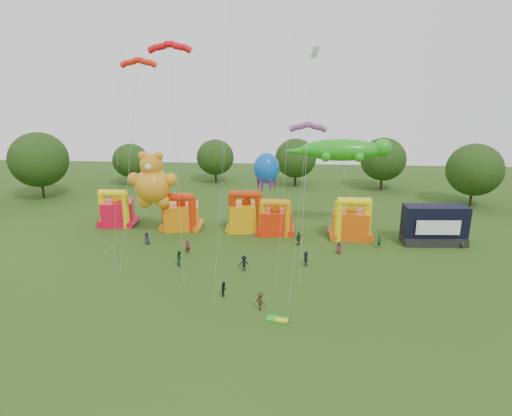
# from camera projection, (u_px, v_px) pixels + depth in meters

# --- Properties ---
(ground) EXTENTS (160.00, 160.00, 0.00)m
(ground) POSITION_uv_depth(u_px,v_px,m) (208.00, 340.00, 39.37)
(ground) COLOR #284814
(ground) RESTS_ON ground
(tree_ring) EXTENTS (125.83, 127.95, 12.07)m
(tree_ring) POSITION_uv_depth(u_px,v_px,m) (192.00, 270.00, 38.26)
(tree_ring) COLOR #352314
(tree_ring) RESTS_ON ground
(bouncy_castle_0) EXTENTS (5.28, 4.60, 5.81)m
(bouncy_castle_0) POSITION_uv_depth(u_px,v_px,m) (117.00, 211.00, 68.40)
(bouncy_castle_0) COLOR red
(bouncy_castle_0) RESTS_ON ground
(bouncy_castle_1) EXTENTS (5.66, 4.85, 5.78)m
(bouncy_castle_1) POSITION_uv_depth(u_px,v_px,m) (181.00, 215.00, 66.74)
(bouncy_castle_1) COLOR orange
(bouncy_castle_1) RESTS_ON ground
(bouncy_castle_2) EXTENTS (5.09, 4.20, 6.32)m
(bouncy_castle_2) POSITION_uv_depth(u_px,v_px,m) (246.00, 215.00, 66.00)
(bouncy_castle_2) COLOR #EDA40C
(bouncy_castle_2) RESTS_ON ground
(bouncy_castle_3) EXTENTS (4.85, 4.03, 5.43)m
(bouncy_castle_3) POSITION_uv_depth(u_px,v_px,m) (275.00, 220.00, 64.79)
(bouncy_castle_3) COLOR red
(bouncy_castle_3) RESTS_ON ground
(bouncy_castle_4) EXTENTS (5.60, 4.78, 6.18)m
(bouncy_castle_4) POSITION_uv_depth(u_px,v_px,m) (351.00, 222.00, 63.07)
(bouncy_castle_4) COLOR #F0530D
(bouncy_castle_4) RESTS_ON ground
(stage_trailer) EXTENTS (8.50, 3.59, 5.32)m
(stage_trailer) POSITION_uv_depth(u_px,v_px,m) (434.00, 225.00, 60.97)
(stage_trailer) COLOR black
(stage_trailer) RESTS_ON ground
(teddy_bear_kite) EXTENTS (8.17, 9.72, 12.04)m
(teddy_bear_kite) POSITION_uv_depth(u_px,v_px,m) (142.00, 203.00, 62.11)
(teddy_bear_kite) COLOR orange
(teddy_bear_kite) RESTS_ON ground
(gecko_kite) EXTENTS (14.94, 6.91, 13.52)m
(gecko_kite) POSITION_uv_depth(u_px,v_px,m) (346.00, 174.00, 63.32)
(gecko_kite) COLOR #20A117
(gecko_kite) RESTS_ON ground
(octopus_kite) EXTENTS (3.67, 6.49, 11.43)m
(octopus_kite) POSITION_uv_depth(u_px,v_px,m) (264.00, 189.00, 64.69)
(octopus_kite) COLOR blue
(octopus_kite) RESTS_ON ground
(parafoil_kites) EXTENTS (24.58, 11.18, 26.10)m
(parafoil_kites) POSITION_uv_depth(u_px,v_px,m) (188.00, 171.00, 52.05)
(parafoil_kites) COLOR red
(parafoil_kites) RESTS_ON ground
(diamond_kites) EXTENTS (22.96, 19.85, 39.88)m
(diamond_kites) POSITION_uv_depth(u_px,v_px,m) (225.00, 123.00, 49.33)
(diamond_kites) COLOR red
(diamond_kites) RESTS_ON ground
(folded_kite_bundle) EXTENTS (2.18, 1.44, 0.31)m
(folded_kite_bundle) POSITION_uv_depth(u_px,v_px,m) (278.00, 320.00, 42.37)
(folded_kite_bundle) COLOR green
(folded_kite_bundle) RESTS_ON ground
(spectator_0) EXTENTS (0.93, 0.72, 1.69)m
(spectator_0) POSITION_uv_depth(u_px,v_px,m) (147.00, 238.00, 61.19)
(spectator_0) COLOR #252138
(spectator_0) RESTS_ON ground
(spectator_1) EXTENTS (0.81, 0.77, 1.86)m
(spectator_1) POSITION_uv_depth(u_px,v_px,m) (188.00, 247.00, 57.90)
(spectator_1) COLOR maroon
(spectator_1) RESTS_ON ground
(spectator_2) EXTENTS (0.95, 1.08, 1.89)m
(spectator_2) POSITION_uv_depth(u_px,v_px,m) (180.00, 258.00, 54.36)
(spectator_2) COLOR #1A421E
(spectator_2) RESTS_ON ground
(spectator_3) EXTENTS (1.33, 0.96, 1.86)m
(spectator_3) POSITION_uv_depth(u_px,v_px,m) (244.00, 263.00, 52.94)
(spectator_3) COLOR black
(spectator_3) RESTS_ON ground
(spectator_4) EXTENTS (1.18, 0.98, 1.89)m
(spectator_4) POSITION_uv_depth(u_px,v_px,m) (299.00, 239.00, 60.74)
(spectator_4) COLOR #362E15
(spectator_4) RESTS_ON ground
(spectator_5) EXTENTS (0.53, 1.63, 1.75)m
(spectator_5) POSITION_uv_depth(u_px,v_px,m) (306.00, 258.00, 54.48)
(spectator_5) COLOR #202536
(spectator_5) RESTS_ON ground
(spectator_6) EXTENTS (0.87, 0.69, 1.54)m
(spectator_6) POSITION_uv_depth(u_px,v_px,m) (339.00, 248.00, 58.01)
(spectator_6) COLOR maroon
(spectator_6) RESTS_ON ground
(spectator_7) EXTENTS (0.79, 0.70, 1.81)m
(spectator_7) POSITION_uv_depth(u_px,v_px,m) (379.00, 241.00, 59.84)
(spectator_7) COLOR #173927
(spectator_7) RESTS_ON ground
(spectator_8) EXTENTS (0.61, 0.78, 1.58)m
(spectator_8) POSITION_uv_depth(u_px,v_px,m) (224.00, 289.00, 46.96)
(spectator_8) COLOR black
(spectator_8) RESTS_ON ground
(spectator_9) EXTENTS (1.36, 1.32, 1.87)m
(spectator_9) POSITION_uv_depth(u_px,v_px,m) (261.00, 301.00, 44.19)
(spectator_9) COLOR #392717
(spectator_9) RESTS_ON ground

